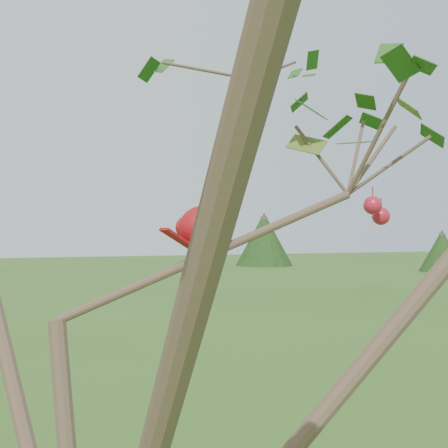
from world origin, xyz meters
name	(u,v)px	position (x,y,z in m)	size (l,w,h in m)	color
crabapple_tree	(103,232)	(0.03, -0.02, 2.12)	(2.35, 2.05, 2.95)	#463126
cardinal	(208,226)	(0.25, 0.08, 2.13)	(0.19, 0.13, 0.14)	#9D0D15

